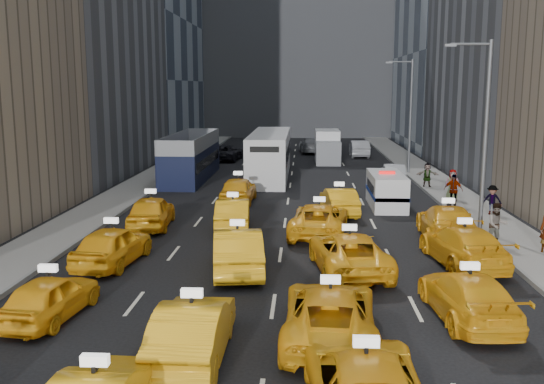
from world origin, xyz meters
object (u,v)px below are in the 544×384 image
Objects in this scene: double_decker at (191,157)px; box_truck at (327,147)px; nypd_van at (386,191)px; taxi_2 at (365,384)px; city_bus at (270,155)px.

double_decker is 1.79× the size of box_truck.
double_decker reaches higher than nypd_van.
taxi_2 is at bearing -94.21° from nypd_van.
double_decker is at bearing 147.30° from nypd_van.
box_truck is (0.87, 44.08, 0.69)m from taxi_2.
double_decker is at bearing -75.37° from taxi_2.
double_decker reaches higher than taxi_2.
taxi_2 is 0.80× the size of box_truck.
taxi_2 is at bearing -81.46° from double_decker.
taxi_2 is 0.40× the size of city_bus.
taxi_2 is 1.06× the size of nypd_van.
nypd_van is (3.49, 22.95, 0.21)m from taxi_2.
taxi_2 is 23.22m from nypd_van.
box_truck is (4.78, 9.77, -0.28)m from city_bus.
box_truck reaches higher than taxi_2.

